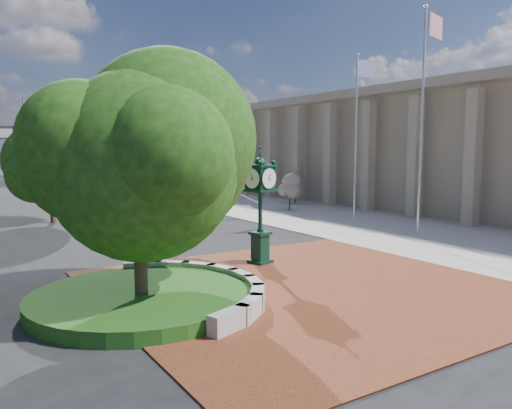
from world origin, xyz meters
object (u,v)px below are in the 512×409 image
Objects in this scene: parked_car at (59,184)px; flagpole_a at (422,119)px; flagpole_b at (356,137)px; street_lamp_far at (28,135)px; post_clock at (260,201)px; street_lamp_near at (154,136)px.

flagpole_a is (10.11, -37.13, 5.04)m from parked_car.
parked_car is 0.45× the size of flagpole_b.
parked_car is at bearing -57.26° from street_lamp_far.
parked_car is (0.20, 38.31, -1.64)m from post_clock.
street_lamp_far is (-12.82, 35.60, 0.71)m from flagpole_b.
post_clock is 12.70m from flagpole_b.
flagpole_a is (10.31, 1.19, 3.40)m from post_clock.
flagpole_b is at bearing -71.65° from street_lamp_near.
street_lamp_near is at bearing -78.32° from parked_car.
flagpole_a reaches higher than street_lamp_near.
street_lamp_near is (4.72, -14.53, 4.64)m from parked_car.
street_lamp_far is (-2.28, 3.55, 4.99)m from parked_car.
parked_car is at bearing 89.70° from post_clock.
post_clock is 0.38× the size of flagpole_a.
street_lamp_near is (-5.81, 17.52, 0.36)m from flagpole_b.
flagpole_a is at bearing -76.58° from street_lamp_near.
flagpole_a reaches higher than parked_car.
post_clock is 0.44× the size of street_lamp_far.
flagpole_b is 37.84m from street_lamp_far.
flagpole_a is 5.15m from flagpole_b.
street_lamp_far reaches higher than post_clock.
street_lamp_near is at bearing 108.35° from flagpole_b.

